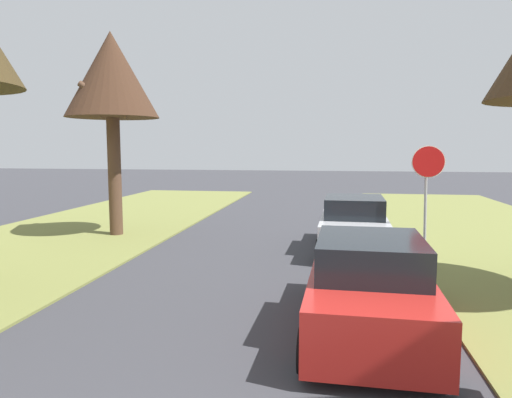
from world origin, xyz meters
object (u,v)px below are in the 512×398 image
object	(u,v)px
stop_sign_far	(427,178)
parked_sedan_red	(369,287)
parked_sedan_silver	(353,226)
street_tree_left_mid_b	(111,78)

from	to	relation	value
stop_sign_far	parked_sedan_red	bearing A→B (deg)	-110.54
parked_sedan_silver	parked_sedan_red	bearing A→B (deg)	-90.31
stop_sign_far	parked_sedan_silver	xyz separation A→B (m)	(-1.71, 1.39, -1.47)
stop_sign_far	street_tree_left_mid_b	world-z (taller)	street_tree_left_mid_b
parked_sedan_red	parked_sedan_silver	bearing A→B (deg)	89.69
parked_sedan_silver	stop_sign_far	bearing A→B (deg)	-39.10
parked_sedan_red	street_tree_left_mid_b	bearing A→B (deg)	137.57
stop_sign_far	parked_sedan_silver	distance (m)	2.65
stop_sign_far	parked_sedan_red	distance (m)	5.19
stop_sign_far	parked_sedan_silver	world-z (taller)	stop_sign_far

